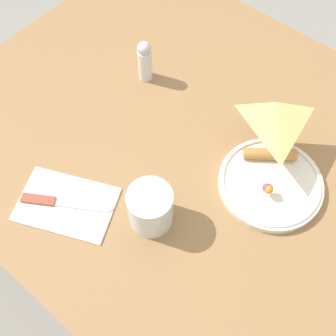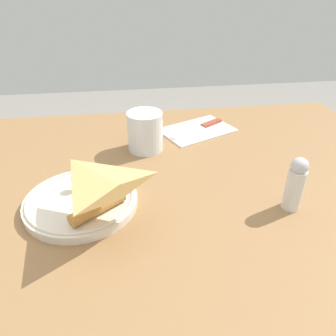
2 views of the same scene
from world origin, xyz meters
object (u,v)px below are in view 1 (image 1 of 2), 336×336
object	(u,v)px
butter_knife	(61,203)
salt_shaker	(145,61)
plate_pizza	(271,182)
dining_table	(203,173)
milk_glass	(150,209)
napkin_folded	(66,204)

from	to	relation	value
butter_knife	salt_shaker	size ratio (longest dim) A/B	1.55
plate_pizza	butter_knife	xyz separation A→B (m)	(-0.30, -0.30, -0.01)
dining_table	milk_glass	distance (m)	0.24
plate_pizza	napkin_folded	xyz separation A→B (m)	(-0.29, -0.30, -0.01)
milk_glass	napkin_folded	distance (m)	0.18
napkin_folded	butter_knife	xyz separation A→B (m)	(-0.01, -0.00, 0.00)
dining_table	butter_knife	world-z (taller)	butter_knife
dining_table	salt_shaker	bearing A→B (deg)	162.68
dining_table	salt_shaker	size ratio (longest dim) A/B	11.11
napkin_folded	salt_shaker	bearing A→B (deg)	105.93
salt_shaker	napkin_folded	bearing A→B (deg)	-74.07
dining_table	butter_knife	bearing A→B (deg)	-116.81
dining_table	butter_knife	distance (m)	0.34
butter_knife	napkin_folded	bearing A→B (deg)	0.00
milk_glass	napkin_folded	world-z (taller)	milk_glass
plate_pizza	salt_shaker	bearing A→B (deg)	171.25
napkin_folded	dining_table	bearing A→B (deg)	64.03
napkin_folded	salt_shaker	size ratio (longest dim) A/B	2.10
milk_glass	napkin_folded	xyz separation A→B (m)	(-0.15, -0.09, -0.04)
plate_pizza	butter_knife	bearing A→B (deg)	-134.56
milk_glass	butter_knife	size ratio (longest dim) A/B	0.58
plate_pizza	napkin_folded	distance (m)	0.42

